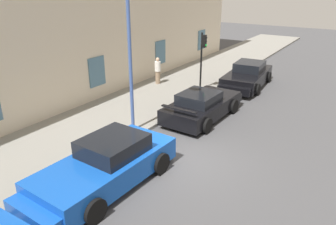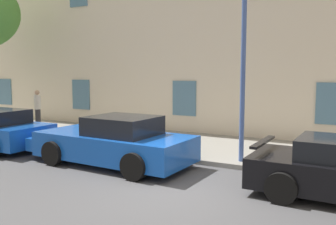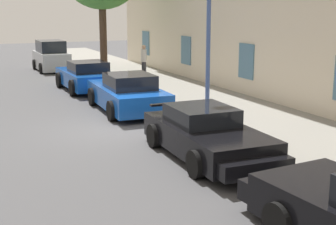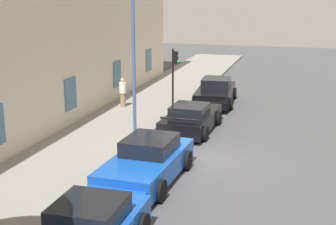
% 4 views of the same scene
% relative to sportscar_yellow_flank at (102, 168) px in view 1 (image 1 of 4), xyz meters
% --- Properties ---
extents(ground_plane, '(80.00, 80.00, 0.00)m').
position_rel_sportscar_yellow_flank_xyz_m(ground_plane, '(2.69, -1.30, -0.64)').
color(ground_plane, '#444447').
extents(sidewalk, '(60.00, 4.45, 0.14)m').
position_rel_sportscar_yellow_flank_xyz_m(sidewalk, '(2.69, 3.36, -0.57)').
color(sidewalk, gray).
rests_on(sidewalk, ground).
extents(sportscar_yellow_flank, '(5.19, 2.39, 1.45)m').
position_rel_sportscar_yellow_flank_xyz_m(sportscar_yellow_flank, '(0.00, 0.00, 0.00)').
color(sportscar_yellow_flank, '#144CB2').
rests_on(sportscar_yellow_flank, ground).
extents(sportscar_white_middle, '(4.83, 2.26, 1.30)m').
position_rel_sportscar_yellow_flank_xyz_m(sportscar_white_middle, '(6.67, -0.06, -0.06)').
color(sportscar_white_middle, black).
rests_on(sportscar_white_middle, ground).
extents(sportscar_tail_end, '(5.18, 2.45, 1.40)m').
position_rel_sportscar_yellow_flank_xyz_m(sportscar_tail_end, '(12.27, -0.07, -0.04)').
color(sportscar_tail_end, black).
rests_on(sportscar_tail_end, ground).
extents(traffic_light, '(0.22, 0.36, 3.22)m').
position_rel_sportscar_yellow_flank_xyz_m(traffic_light, '(9.80, 1.67, 1.71)').
color(traffic_light, black).
rests_on(traffic_light, sidewalk).
extents(street_lamp, '(0.44, 1.42, 6.48)m').
position_rel_sportscar_yellow_flank_xyz_m(street_lamp, '(3.51, 1.22, 3.90)').
color(street_lamp, '#3F5999').
rests_on(street_lamp, sidewalk).
extents(pedestrian_strolling, '(0.42, 0.42, 1.59)m').
position_rel_sportscar_yellow_flank_xyz_m(pedestrian_strolling, '(9.57, 4.50, 0.31)').
color(pedestrian_strolling, '#8C7259').
rests_on(pedestrian_strolling, sidewalk).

